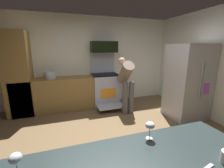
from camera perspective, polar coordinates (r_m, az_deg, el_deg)
The scene contains 11 objects.
ground_plane at distance 2.95m, azimuth 1.91°, elevation -21.87°, with size 5.20×4.80×0.02m, color brown.
wall_back at distance 4.68m, azimuth -7.96°, elevation 8.56°, with size 5.20×0.12×2.60m, color silver.
lower_cabinet_run at distance 4.41m, azimuth -18.32°, elevation -3.59°, with size 2.40×0.60×0.90m, color olive.
cabinet_column at distance 4.41m, azimuth -32.00°, elevation 3.04°, with size 0.60×0.60×2.10m, color olive.
oven_range at distance 4.53m, azimuth -2.61°, elevation -1.61°, with size 0.76×1.05×1.57m.
microwave at distance 4.47m, azimuth -3.11°, elevation 13.87°, with size 0.74×0.38×0.31m, color black.
refrigerator at distance 4.09m, azimuth 26.80°, elevation 0.73°, with size 0.87×0.77×1.78m.
person_cook at distance 3.97m, azimuth 5.38°, elevation 1.38°, with size 0.31×0.67×1.44m.
wine_glass_near at distance 1.20m, azimuth -32.75°, elevation -22.86°, with size 0.08×0.08×0.17m.
wine_glass_mid at distance 1.41m, azimuth 14.20°, elevation -15.17°, with size 0.08×0.08×0.17m.
stock_pot at distance 4.30m, azimuth -22.53°, elevation 3.18°, with size 0.29×0.29×0.20m, color #B5BBC0.
Camera 1 is at (-0.84, -2.25, 1.70)m, focal length 24.10 mm.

